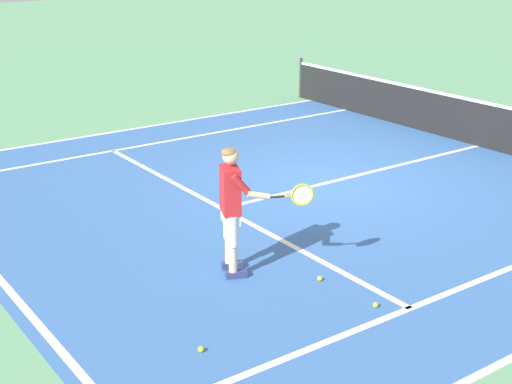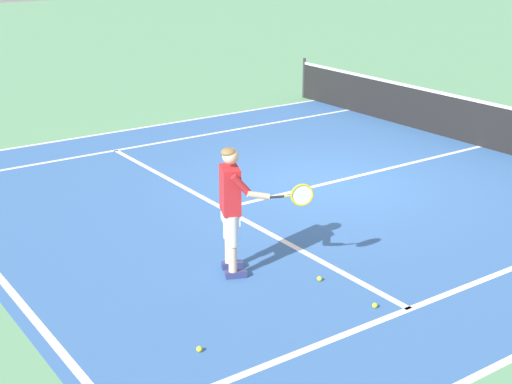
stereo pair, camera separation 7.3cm
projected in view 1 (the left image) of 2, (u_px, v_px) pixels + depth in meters
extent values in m
plane|color=#609E70|center=(325.00, 183.00, 13.06)|extent=(80.00, 80.00, 0.00)
cube|color=#3866A8|center=(287.00, 193.00, 12.58)|extent=(10.98, 10.54, 0.00)
cube|color=white|center=(222.00, 208.00, 11.85)|extent=(8.23, 0.10, 0.01)
cube|color=white|center=(366.00, 173.00, 13.60)|extent=(0.10, 6.40, 0.01)
cube|color=white|center=(170.00, 141.00, 15.74)|extent=(0.10, 10.14, 0.01)
cube|color=white|center=(482.00, 279.00, 9.42)|extent=(0.10, 10.14, 0.01)
cube|color=white|center=(141.00, 128.00, 16.79)|extent=(0.10, 10.14, 0.01)
cylinder|color=#333338|center=(301.00, 78.00, 19.74)|extent=(0.08, 0.08, 1.07)
cube|color=black|center=(480.00, 125.00, 15.20)|extent=(11.84, 0.02, 0.91)
cube|color=white|center=(482.00, 102.00, 15.04)|extent=(11.84, 0.03, 0.06)
cube|color=navy|center=(232.00, 265.00, 9.73)|extent=(0.21, 0.30, 0.09)
cube|color=navy|center=(236.00, 274.00, 9.47)|extent=(0.21, 0.30, 0.09)
cylinder|color=beige|center=(229.00, 250.00, 9.65)|extent=(0.11, 0.11, 0.36)
cylinder|color=silver|center=(229.00, 223.00, 9.52)|extent=(0.14, 0.14, 0.41)
cylinder|color=beige|center=(233.00, 259.00, 9.39)|extent=(0.11, 0.11, 0.36)
cylinder|color=silver|center=(233.00, 231.00, 9.26)|extent=(0.14, 0.14, 0.41)
cube|color=silver|center=(231.00, 215.00, 9.33)|extent=(0.39, 0.32, 0.20)
cube|color=red|center=(230.00, 190.00, 9.22)|extent=(0.44, 0.35, 0.60)
cylinder|color=beige|center=(227.00, 188.00, 9.46)|extent=(0.09, 0.09, 0.62)
cylinder|color=red|center=(241.00, 185.00, 8.94)|extent=(0.19, 0.28, 0.29)
cylinder|color=beige|center=(259.00, 195.00, 9.00)|extent=(0.19, 0.30, 0.14)
sphere|color=beige|center=(231.00, 156.00, 9.07)|extent=(0.21, 0.21, 0.21)
ellipsoid|color=olive|center=(229.00, 152.00, 9.05)|extent=(0.26, 0.26, 0.12)
cylinder|color=#232326|center=(276.00, 197.00, 9.04)|extent=(0.11, 0.20, 0.03)
cylinder|color=yellow|center=(288.00, 196.00, 9.07)|extent=(0.06, 0.10, 0.02)
torus|color=yellow|center=(302.00, 195.00, 9.10)|extent=(0.14, 0.28, 0.30)
cylinder|color=silver|center=(302.00, 195.00, 9.10)|extent=(0.10, 0.23, 0.25)
sphere|color=#CCE02D|center=(320.00, 278.00, 9.38)|extent=(0.07, 0.07, 0.07)
sphere|color=#CCE02D|center=(376.00, 305.00, 8.71)|extent=(0.07, 0.07, 0.07)
sphere|color=#CCE02D|center=(201.00, 349.00, 7.78)|extent=(0.07, 0.07, 0.07)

